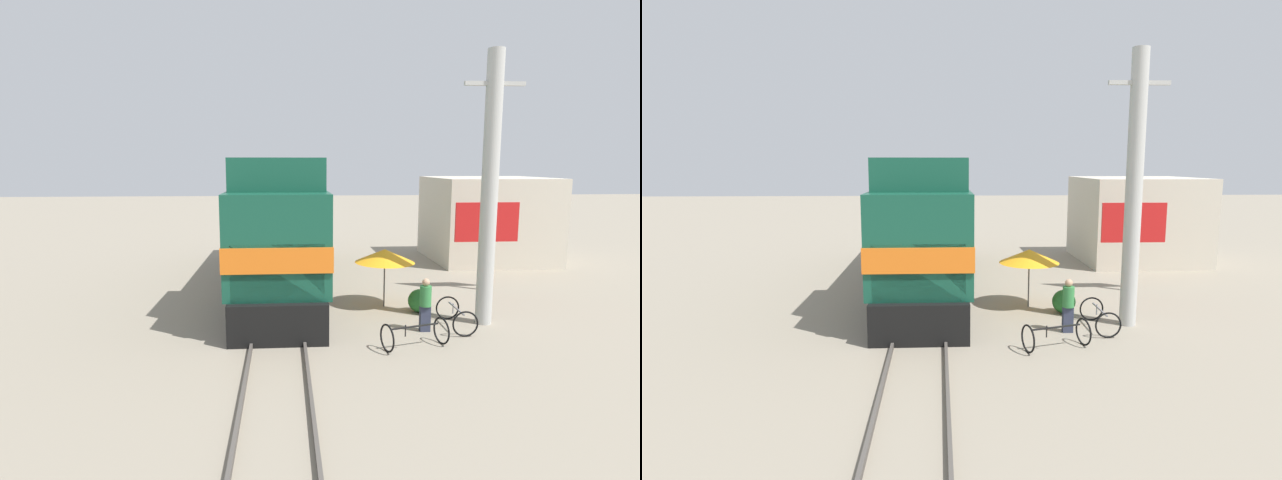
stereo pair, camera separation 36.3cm
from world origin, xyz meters
TOP-DOWN VIEW (x-y plane):
  - ground_plane at (0.00, 0.00)m, footprint 120.00×120.00m
  - rail_near at (-0.72, 0.00)m, footprint 0.08×34.32m
  - rail_far at (0.72, 0.00)m, footprint 0.08×34.32m
  - locomotive at (0.00, 2.29)m, footprint 3.04×14.45m
  - utility_pole at (6.33, -2.84)m, footprint 1.80×0.49m
  - vendor_umbrella at (3.62, -0.81)m, footprint 2.05×2.05m
  - billboard_sign at (7.99, 1.17)m, footprint 2.49×0.12m
  - shrub_cluster at (4.67, -1.56)m, footprint 0.77×0.77m
  - person_bystander at (4.31, -3.46)m, footprint 0.34×0.34m
  - bicycle at (5.33, -3.22)m, footprint 0.77×1.66m
  - bicycle_spare at (3.66, -4.77)m, footprint 1.87×1.21m
  - building_block_distant at (10.55, 7.34)m, footprint 5.64×5.44m

SIDE VIEW (x-z plane):
  - ground_plane at x=0.00m, z-range 0.00..0.00m
  - rail_near at x=-0.72m, z-range 0.00..0.15m
  - rail_far at x=0.72m, z-range 0.00..0.15m
  - shrub_cluster at x=4.67m, z-range 0.00..0.77m
  - bicycle_spare at x=3.66m, z-range 0.01..0.76m
  - bicycle at x=5.33m, z-range 0.01..0.77m
  - person_bystander at x=4.31m, z-range 0.06..1.65m
  - vendor_umbrella at x=3.62m, z-range 0.78..2.79m
  - building_block_distant at x=10.55m, z-range 0.00..4.21m
  - locomotive at x=0.00m, z-range -0.34..4.74m
  - billboard_sign at x=7.99m, z-range 0.82..4.25m
  - utility_pole at x=6.33m, z-range 0.04..8.22m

